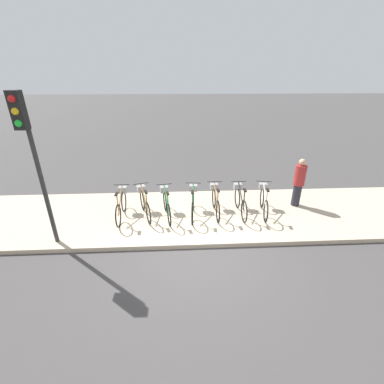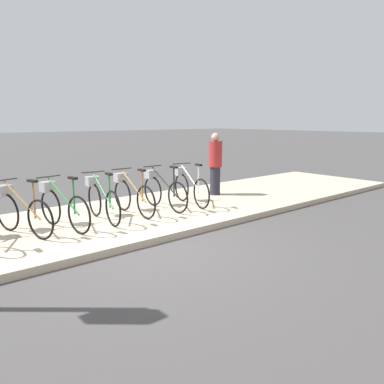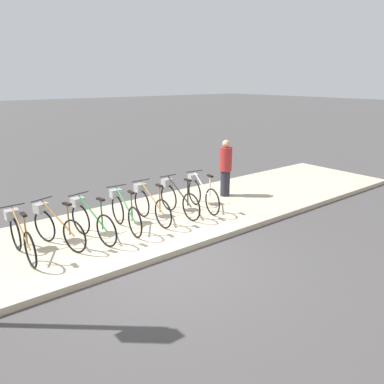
# 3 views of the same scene
# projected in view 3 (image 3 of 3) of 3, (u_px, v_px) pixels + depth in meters

# --- Properties ---
(ground_plane) EXTENTS (120.00, 120.00, 0.00)m
(ground_plane) POSITION_uv_depth(u_px,v_px,m) (165.00, 260.00, 6.99)
(ground_plane) COLOR #423F3F
(sidewalk) EXTENTS (17.29, 3.25, 0.12)m
(sidewalk) POSITION_uv_depth(u_px,v_px,m) (123.00, 231.00, 8.19)
(sidewalk) COLOR #B7A88E
(sidewalk) RESTS_ON ground_plane
(parked_bicycle_0) EXTENTS (0.46, 1.56, 0.96)m
(parked_bicycle_0) POSITION_uv_depth(u_px,v_px,m) (20.00, 235.00, 6.75)
(parked_bicycle_0) COLOR black
(parked_bicycle_0) RESTS_ON sidewalk
(parked_bicycle_1) EXTENTS (0.61, 1.49, 0.96)m
(parked_bicycle_1) POSITION_uv_depth(u_px,v_px,m) (55.00, 225.00, 7.20)
(parked_bicycle_1) COLOR black
(parked_bicycle_1) RESTS_ON sidewalk
(parked_bicycle_2) EXTENTS (0.46, 1.54, 0.96)m
(parked_bicycle_2) POSITION_uv_depth(u_px,v_px,m) (90.00, 219.00, 7.51)
(parked_bicycle_2) COLOR black
(parked_bicycle_2) RESTS_ON sidewalk
(parked_bicycle_3) EXTENTS (0.46, 1.55, 0.96)m
(parked_bicycle_3) POSITION_uv_depth(u_px,v_px,m) (124.00, 210.00, 8.02)
(parked_bicycle_3) COLOR black
(parked_bicycle_3) RESTS_ON sidewalk
(parked_bicycle_4) EXTENTS (0.46, 1.56, 0.96)m
(parked_bicycle_4) POSITION_uv_depth(u_px,v_px,m) (150.00, 203.00, 8.47)
(parked_bicycle_4) COLOR black
(parked_bicycle_4) RESTS_ON sidewalk
(parked_bicycle_5) EXTENTS (0.46, 1.56, 0.96)m
(parked_bicycle_5) POSITION_uv_depth(u_px,v_px,m) (177.00, 197.00, 8.89)
(parked_bicycle_5) COLOR black
(parked_bicycle_5) RESTS_ON sidewalk
(parked_bicycle_6) EXTENTS (0.46, 1.54, 0.96)m
(parked_bicycle_6) POSITION_uv_depth(u_px,v_px,m) (201.00, 192.00, 9.30)
(parked_bicycle_6) COLOR black
(parked_bicycle_6) RESTS_ON sidewalk
(pedestrian) EXTENTS (0.34, 0.34, 1.56)m
(pedestrian) POSITION_uv_depth(u_px,v_px,m) (226.00, 167.00, 10.22)
(pedestrian) COLOR #23232D
(pedestrian) RESTS_ON sidewalk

